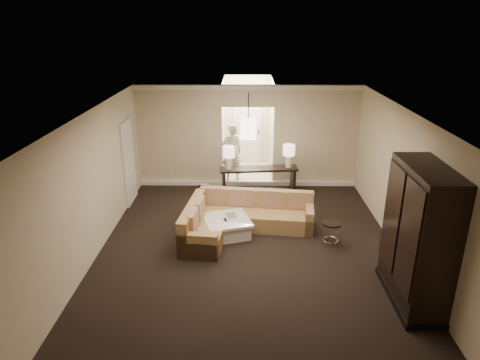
{
  "coord_description": "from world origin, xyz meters",
  "views": [
    {
      "loc": [
        -0.07,
        -7.28,
        4.4
      ],
      "look_at": [
        -0.18,
        1.2,
        1.19
      ],
      "focal_mm": 32.0,
      "sensor_mm": 36.0,
      "label": 1
    }
  ],
  "objects_px": {
    "coffee_table": "(227,226)",
    "drink_table": "(331,229)",
    "sectional_sofa": "(238,218)",
    "console_table": "(259,179)",
    "person": "(232,150)",
    "armoire": "(418,239)"
  },
  "relations": [
    {
      "from": "armoire",
      "to": "drink_table",
      "type": "relative_size",
      "value": 4.77
    },
    {
      "from": "coffee_table",
      "to": "drink_table",
      "type": "xyz_separation_m",
      "value": [
        2.17,
        -0.38,
        0.16
      ]
    },
    {
      "from": "sectional_sofa",
      "to": "console_table",
      "type": "relative_size",
      "value": 1.4
    },
    {
      "from": "sectional_sofa",
      "to": "person",
      "type": "relative_size",
      "value": 1.54
    },
    {
      "from": "console_table",
      "to": "person",
      "type": "height_order",
      "value": "person"
    },
    {
      "from": "sectional_sofa",
      "to": "drink_table",
      "type": "bearing_deg",
      "value": -9.11
    },
    {
      "from": "armoire",
      "to": "person",
      "type": "distance_m",
      "value": 6.37
    },
    {
      "from": "console_table",
      "to": "armoire",
      "type": "bearing_deg",
      "value": -67.56
    },
    {
      "from": "drink_table",
      "to": "person",
      "type": "bearing_deg",
      "value": 120.4
    },
    {
      "from": "coffee_table",
      "to": "drink_table",
      "type": "height_order",
      "value": "drink_table"
    },
    {
      "from": "sectional_sofa",
      "to": "drink_table",
      "type": "relative_size",
      "value": 5.86
    },
    {
      "from": "armoire",
      "to": "person",
      "type": "relative_size",
      "value": 1.25
    },
    {
      "from": "coffee_table",
      "to": "person",
      "type": "xyz_separation_m",
      "value": [
        0.01,
        3.3,
        0.74
      ]
    },
    {
      "from": "coffee_table",
      "to": "console_table",
      "type": "bearing_deg",
      "value": 71.36
    },
    {
      "from": "sectional_sofa",
      "to": "coffee_table",
      "type": "distance_m",
      "value": 0.31
    },
    {
      "from": "sectional_sofa",
      "to": "person",
      "type": "bearing_deg",
      "value": 100.6
    },
    {
      "from": "console_table",
      "to": "armoire",
      "type": "height_order",
      "value": "armoire"
    },
    {
      "from": "armoire",
      "to": "person",
      "type": "xyz_separation_m",
      "value": [
        -3.14,
        5.54,
        -0.19
      ]
    },
    {
      "from": "console_table",
      "to": "drink_table",
      "type": "distance_m",
      "value": 2.95
    },
    {
      "from": "console_table",
      "to": "armoire",
      "type": "xyz_separation_m",
      "value": [
        2.41,
        -4.44,
        0.66
      ]
    },
    {
      "from": "sectional_sofa",
      "to": "armoire",
      "type": "bearing_deg",
      "value": -32.8
    },
    {
      "from": "armoire",
      "to": "drink_table",
      "type": "height_order",
      "value": "armoire"
    }
  ]
}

